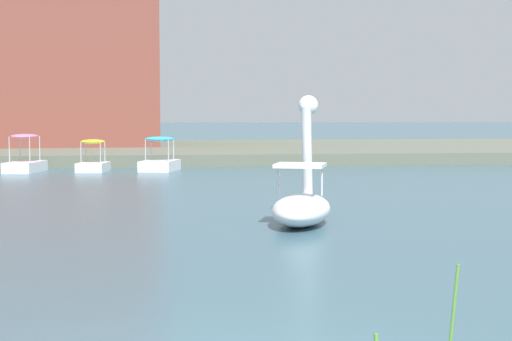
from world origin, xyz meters
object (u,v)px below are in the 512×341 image
swan_boat (302,201)px  pedal_boat_pink (25,160)px  pedal_boat_cyan (160,161)px  pedal_boat_yellow (93,161)px

swan_boat → pedal_boat_pink: 19.07m
pedal_boat_cyan → pedal_boat_pink: 5.68m
swan_boat → pedal_boat_pink: bearing=117.3°
swan_boat → pedal_boat_yellow: 17.85m
pedal_boat_cyan → pedal_boat_yellow: size_ratio=1.28×
pedal_boat_cyan → pedal_boat_yellow: (-2.83, -0.06, 0.00)m
pedal_boat_cyan → pedal_boat_yellow: pedal_boat_cyan is taller
pedal_boat_yellow → swan_boat: bearing=-70.7°
pedal_boat_cyan → pedal_boat_yellow: 2.83m
swan_boat → pedal_boat_pink: swan_boat is taller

